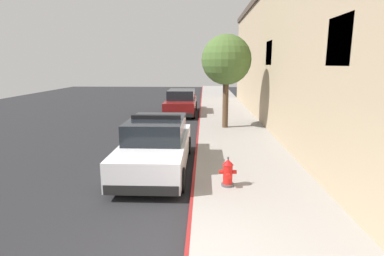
{
  "coord_description": "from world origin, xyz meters",
  "views": [
    {
      "loc": [
        0.23,
        -4.31,
        3.18
      ],
      "look_at": [
        -0.19,
        6.24,
        1.0
      ],
      "focal_mm": 29.01,
      "sensor_mm": 36.0,
      "label": 1
    }
  ],
  "objects_px": {
    "parked_car_silver_ahead": "(181,103)",
    "street_tree": "(226,60)",
    "police_cruiser": "(156,146)",
    "fire_hydrant": "(228,173)"
  },
  "relations": [
    {
      "from": "parked_car_silver_ahead",
      "to": "street_tree",
      "type": "relative_size",
      "value": 1.1
    },
    {
      "from": "police_cruiser",
      "to": "street_tree",
      "type": "bearing_deg",
      "value": 67.12
    },
    {
      "from": "police_cruiser",
      "to": "street_tree",
      "type": "distance_m",
      "value": 6.87
    },
    {
      "from": "fire_hydrant",
      "to": "street_tree",
      "type": "height_order",
      "value": "street_tree"
    },
    {
      "from": "police_cruiser",
      "to": "fire_hydrant",
      "type": "xyz_separation_m",
      "value": [
        2.06,
        -1.64,
        -0.25
      ]
    },
    {
      "from": "fire_hydrant",
      "to": "parked_car_silver_ahead",
      "type": "bearing_deg",
      "value": 99.57
    },
    {
      "from": "fire_hydrant",
      "to": "street_tree",
      "type": "xyz_separation_m",
      "value": [
        0.42,
        7.5,
        2.86
      ]
    },
    {
      "from": "parked_car_silver_ahead",
      "to": "street_tree",
      "type": "height_order",
      "value": "street_tree"
    },
    {
      "from": "parked_car_silver_ahead",
      "to": "street_tree",
      "type": "bearing_deg",
      "value": -63.04
    },
    {
      "from": "police_cruiser",
      "to": "parked_car_silver_ahead",
      "type": "relative_size",
      "value": 1.0
    }
  ]
}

